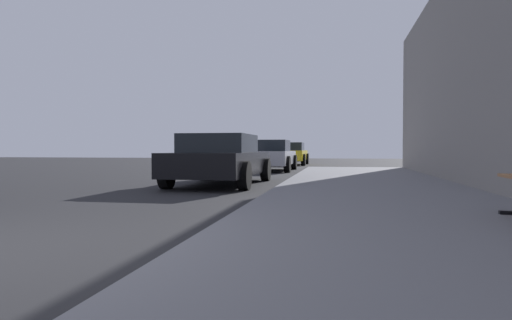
{
  "coord_description": "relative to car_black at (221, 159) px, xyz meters",
  "views": [
    {
      "loc": [
        3.24,
        -3.09,
        0.91
      ],
      "look_at": [
        2.0,
        3.62,
        0.74
      ],
      "focal_mm": 31.29,
      "sensor_mm": 36.0,
      "label": 1
    }
  ],
  "objects": [
    {
      "name": "car_silver",
      "position": [
        0.15,
        7.32,
        -0.0
      ],
      "size": [
        1.94,
        4.15,
        1.27
      ],
      "color": "#B7B7BF",
      "rests_on": "ground_plane"
    },
    {
      "name": "sidewalk",
      "position": [
        3.68,
        -7.87,
        -0.57
      ],
      "size": [
        4.0,
        32.0,
        0.15
      ],
      "primitive_type": "cube",
      "color": "slate",
      "rests_on": "ground_plane"
    },
    {
      "name": "car_blue",
      "position": [
        -0.78,
        23.11,
        0.0
      ],
      "size": [
        2.05,
        4.53,
        1.27
      ],
      "color": "#233899",
      "rests_on": "ground_plane"
    },
    {
      "name": "car_yellow",
      "position": [
        0.2,
        14.39,
        -0.0
      ],
      "size": [
        1.97,
        4.15,
        1.27
      ],
      "color": "yellow",
      "rests_on": "ground_plane"
    },
    {
      "name": "car_black",
      "position": [
        0.0,
        0.0,
        0.0
      ],
      "size": [
        2.02,
        4.56,
        1.27
      ],
      "color": "black",
      "rests_on": "ground_plane"
    }
  ]
}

